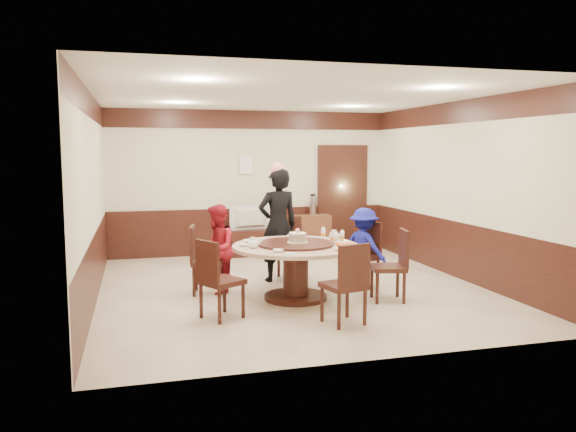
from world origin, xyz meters
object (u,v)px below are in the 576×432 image
object	(u,v)px
thermos	(313,205)
tv_stand	(251,243)
banquet_table	(296,261)
shrimp_platter	(346,246)
person_blue	(364,247)
person_standing	(278,225)
television	(251,218)
birthday_cake	(298,237)
side_cabinet	(310,234)
person_red	(217,249)

from	to	relation	value
thermos	tv_stand	bearing A→B (deg)	-178.63
banquet_table	shrimp_platter	distance (m)	0.74
person_blue	shrimp_platter	size ratio (longest dim) A/B	3.93
banquet_table	person_standing	distance (m)	1.18
person_standing	television	size ratio (longest dim) A/B	2.15
person_blue	tv_stand	bearing A→B (deg)	-7.89
banquet_table	person_standing	xyz separation A→B (m)	(0.04, 1.13, 0.34)
tv_stand	birthday_cake	bearing A→B (deg)	-90.58
television	side_cabinet	world-z (taller)	television
person_red	tv_stand	world-z (taller)	person_red
person_blue	television	size ratio (longest dim) A/B	1.44
person_red	side_cabinet	world-z (taller)	person_red
person_red	shrimp_platter	distance (m)	1.86
birthday_cake	banquet_table	bearing A→B (deg)	-151.81
person_red	television	distance (m)	2.93
shrimp_platter	person_standing	bearing A→B (deg)	109.49
person_standing	television	xyz separation A→B (m)	(0.03, 2.23, -0.14)
banquet_table	tv_stand	size ratio (longest dim) A/B	2.03
person_red	birthday_cake	bearing A→B (deg)	67.75
birthday_cake	shrimp_platter	distance (m)	0.68
person_standing	tv_stand	bearing A→B (deg)	-98.36
thermos	television	bearing A→B (deg)	-178.63
television	side_cabinet	bearing A→B (deg)	173.46
tv_stand	television	size ratio (longest dim) A/B	1.04
shrimp_platter	birthday_cake	bearing A→B (deg)	142.88
person_red	person_blue	world-z (taller)	person_red
person_red	person_blue	xyz separation A→B (m)	(2.16, -0.19, -0.04)
television	side_cabinet	size ratio (longest dim) A/B	1.02
banquet_table	person_standing	bearing A→B (deg)	88.22
person_standing	person_red	bearing A→B (deg)	18.86
person_standing	person_blue	xyz separation A→B (m)	(1.15, -0.69, -0.29)
shrimp_platter	television	xyz separation A→B (m)	(-0.51, 3.76, -0.04)
person_blue	thermos	size ratio (longest dim) A/B	3.10
person_red	tv_stand	xyz separation A→B (m)	(1.05, 2.74, -0.38)
person_standing	person_blue	distance (m)	1.37
side_cabinet	television	bearing A→B (deg)	-178.56
banquet_table	birthday_cake	xyz separation A→B (m)	(0.03, 0.02, 0.31)
banquet_table	birthday_cake	distance (m)	0.32
banquet_table	side_cabinet	size ratio (longest dim) A/B	2.15
person_blue	birthday_cake	xyz separation A→B (m)	(-1.15, -0.42, 0.26)
person_standing	birthday_cake	world-z (taller)	person_standing
person_blue	banquet_table	bearing A→B (deg)	81.49
thermos	shrimp_platter	bearing A→B (deg)	-101.22
banquet_table	side_cabinet	xyz separation A→B (m)	(1.26, 3.39, -0.16)
person_standing	person_red	size ratio (longest dim) A/B	1.38
person_blue	thermos	world-z (taller)	person_blue
tv_stand	side_cabinet	world-z (taller)	side_cabinet
person_red	thermos	bearing A→B (deg)	148.88
birthday_cake	person_standing	bearing A→B (deg)	89.84
side_cabinet	thermos	size ratio (longest dim) A/B	2.11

